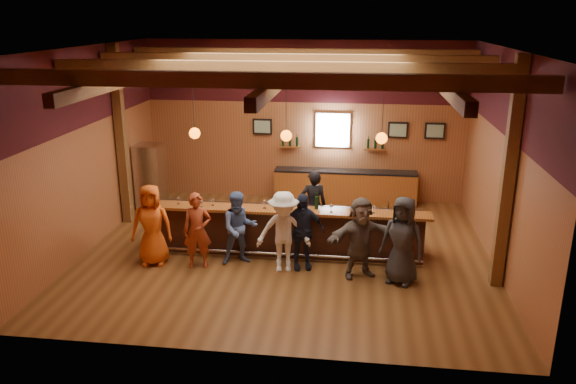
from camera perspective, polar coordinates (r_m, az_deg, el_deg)
name	(u,v)px	position (r m, az deg, el deg)	size (l,w,h in m)	color
room	(287,111)	(11.91, -0.15, 8.21)	(9.04, 9.00, 4.52)	brown
bar_counter	(288,229)	(12.72, -0.01, -3.76)	(6.30, 1.07, 1.11)	black
back_bar_cabinet	(345,187)	(16.02, 5.81, 0.56)	(4.00, 0.52, 0.95)	brown
window	(333,130)	(15.87, 4.56, 6.29)	(0.95, 0.09, 0.95)	silver
framed_pictures	(364,129)	(15.83, 7.72, 6.34)	(5.35, 0.05, 0.45)	black
wine_shelves	(332,146)	(15.89, 4.51, 4.73)	(3.00, 0.18, 0.30)	brown
pendant_lights	(286,135)	(11.95, -0.18, 5.78)	(4.24, 0.24, 1.37)	black
stainless_fridge	(151,177)	(15.85, -13.79, 1.54)	(0.70, 0.70, 1.80)	silver
customer_orange	(152,225)	(12.30, -13.68, -3.26)	(0.87, 0.56, 1.77)	#E15715
customer_redvest	(197,231)	(11.97, -9.19, -3.90)	(0.60, 0.39, 1.63)	#9C391C
customer_denim	(239,228)	(12.04, -4.96, -3.67)	(0.78, 0.61, 1.61)	#516CA3
customer_white	(284,232)	(11.62, -0.46, -4.07)	(1.12, 0.64, 1.74)	white
customer_navy	(302,231)	(11.75, 1.38, -4.03)	(0.97, 0.40, 1.66)	#1B2237
customer_brown	(360,238)	(11.48, 7.36, -4.61)	(1.57, 0.50, 1.70)	#61564E
customer_dark	(402,241)	(11.33, 11.54, -4.85)	(0.88, 0.57, 1.80)	#2B2B2E
bartender	(313,205)	(13.27, 2.60, -1.36)	(0.62, 0.41, 1.69)	black
ice_bucket	(304,203)	(12.26, 1.61, -1.15)	(0.20, 0.20, 0.21)	brown
bottle_a	(302,202)	(12.25, 1.47, -0.99)	(0.08, 0.08, 0.36)	black
bottle_b	(317,202)	(12.20, 2.93, -1.06)	(0.08, 0.08, 0.38)	black
glass_a	(178,199)	(12.74, -11.10, -0.72)	(0.07, 0.07, 0.16)	silver
glass_b	(201,202)	(12.45, -8.80, -1.03)	(0.07, 0.07, 0.16)	silver
glass_c	(213,200)	(12.54, -7.65, -0.83)	(0.07, 0.07, 0.16)	silver
glass_d	(233,203)	(12.32, -5.61, -1.10)	(0.07, 0.07, 0.16)	silver
glass_e	(265,202)	(12.24, -2.40, -1.04)	(0.09, 0.09, 0.20)	silver
glass_f	(331,206)	(12.02, 4.43, -1.44)	(0.09, 0.09, 0.19)	silver
glass_g	(360,207)	(12.05, 7.28, -1.51)	(0.08, 0.08, 0.19)	silver
glass_h	(374,208)	(12.08, 8.71, -1.57)	(0.08, 0.08, 0.17)	silver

